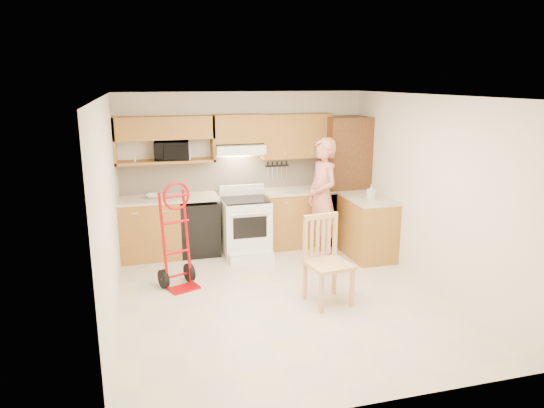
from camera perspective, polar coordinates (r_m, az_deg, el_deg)
name	(u,v)px	position (r m, az deg, el deg)	size (l,w,h in m)	color
floor	(282,298)	(6.42, 1.19, -10.72)	(4.00, 4.50, 0.02)	beige
ceiling	(283,95)	(5.83, 1.32, 12.38)	(4.00, 4.50, 0.02)	white
wall_back	(244,170)	(8.15, -3.25, 3.93)	(4.00, 0.02, 2.50)	beige
wall_front	(364,268)	(3.99, 10.54, -7.24)	(4.00, 0.02, 2.50)	beige
wall_left	(108,213)	(5.78, -18.23, -0.99)	(0.02, 4.50, 2.50)	beige
wall_right	(430,192)	(6.84, 17.64, 1.31)	(0.02, 4.50, 2.50)	beige
backsplash	(244,173)	(8.14, -3.21, 3.55)	(3.92, 0.03, 0.55)	beige
lower_cab_left	(150,229)	(7.87, -13.81, -2.83)	(0.90, 0.60, 0.90)	#AF7A37
dishwasher	(199,227)	(7.92, -8.37, -2.65)	(0.60, 0.60, 0.85)	black
lower_cab_right	(297,218)	(8.25, 2.93, -1.65)	(1.14, 0.60, 0.90)	#AF7A37
countertop_left	(168,198)	(7.75, -11.80, 0.64)	(1.50, 0.63, 0.04)	#BBAE8A
countertop_right	(298,191)	(8.13, 2.97, 1.54)	(1.14, 0.63, 0.04)	#BBAE8A
cab_return_right	(367,228)	(7.85, 10.80, -2.70)	(0.60, 1.00, 0.90)	#AF7A37
countertop_return	(368,198)	(7.73, 10.96, 0.64)	(0.63, 1.00, 0.04)	#BBAE8A
pantry_tall	(345,180)	(8.39, 8.32, 2.71)	(0.70, 0.60, 2.10)	brown
upper_cab_left	(164,128)	(7.72, -12.26, 8.54)	(1.50, 0.33, 0.34)	#AF7A37
upper_shelf_mw	(166,161)	(7.78, -12.07, 4.80)	(1.50, 0.33, 0.04)	#AF7A37
upper_cab_center	(238,129)	(7.86, -3.92, 8.62)	(0.76, 0.33, 0.44)	#AF7A37
upper_cab_right	(296,136)	(8.12, 2.75, 7.82)	(1.14, 0.33, 0.70)	#AF7A37
range_hood	(239,149)	(7.84, -3.78, 6.32)	(0.76, 0.46, 0.14)	white
knife_strip	(277,169)	(8.23, 0.59, 3.98)	(0.40, 0.05, 0.29)	black
microwave	(172,151)	(7.76, -11.42, 6.02)	(0.51, 0.35, 0.28)	black
range	(246,223)	(7.73, -2.94, -2.14)	(0.72, 0.94, 1.06)	white
person	(322,198)	(7.65, 5.79, 0.69)	(0.67, 0.44, 1.84)	#D17762
hand_truck	(178,241)	(6.60, -10.67, -4.19)	(0.51, 0.46, 1.28)	#AE0508
dining_chair	(329,261)	(6.10, 6.52, -6.54)	(0.49, 0.53, 1.09)	tan
soap_bottle	(371,192)	(7.62, 11.31, 1.41)	(0.10, 0.10, 0.21)	white
bowl	(154,196)	(7.74, -13.38, 0.89)	(0.23, 0.23, 0.06)	white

